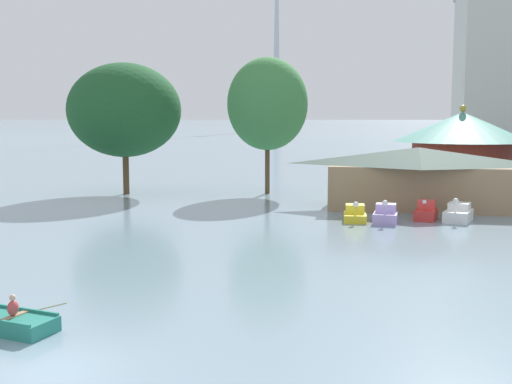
# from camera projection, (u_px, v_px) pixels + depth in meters

# --- Properties ---
(ground_plane) EXTENTS (2000.00, 2000.00, 0.00)m
(ground_plane) POSITION_uv_depth(u_px,v_px,m) (53.00, 372.00, 18.79)
(ground_plane) COLOR gray
(rowboat_with_rower) EXTENTS (3.69, 3.91, 1.35)m
(rowboat_with_rower) POSITION_uv_depth(u_px,v_px,m) (8.00, 322.00, 22.33)
(rowboat_with_rower) COLOR #237A6B
(rowboat_with_rower) RESTS_ON ground
(pedal_boat_yellow) EXTENTS (1.71, 2.70, 1.53)m
(pedal_boat_yellow) POSITION_uv_depth(u_px,v_px,m) (355.00, 214.00, 45.41)
(pedal_boat_yellow) COLOR yellow
(pedal_boat_yellow) RESTS_ON ground
(pedal_boat_lavender) EXTENTS (1.77, 2.39, 1.73)m
(pedal_boat_lavender) POSITION_uv_depth(u_px,v_px,m) (386.00, 215.00, 44.51)
(pedal_boat_lavender) COLOR #B299D8
(pedal_boat_lavender) RESTS_ON ground
(pedal_boat_red) EXTENTS (1.85, 2.67, 1.56)m
(pedal_boat_red) POSITION_uv_depth(u_px,v_px,m) (426.00, 212.00, 45.99)
(pedal_boat_red) COLOR red
(pedal_boat_red) RESTS_ON ground
(pedal_boat_white) EXTENTS (2.41, 3.23, 1.79)m
(pedal_boat_white) POSITION_uv_depth(u_px,v_px,m) (458.00, 214.00, 45.31)
(pedal_boat_white) COLOR white
(pedal_boat_white) RESTS_ON ground
(boathouse) EXTENTS (15.00, 6.85, 4.91)m
(boathouse) POSITION_uv_depth(u_px,v_px,m) (418.00, 177.00, 51.30)
(boathouse) COLOR #9E7F5B
(boathouse) RESTS_ON ground
(green_roof_pavilion) EXTENTS (13.34, 13.34, 8.45)m
(green_roof_pavilion) POSITION_uv_depth(u_px,v_px,m) (462.00, 145.00, 63.31)
(green_roof_pavilion) COLOR #993328
(green_roof_pavilion) RESTS_ON ground
(shoreline_tree_tall_left) EXTENTS (10.63, 10.63, 12.33)m
(shoreline_tree_tall_left) POSITION_uv_depth(u_px,v_px,m) (124.00, 110.00, 60.14)
(shoreline_tree_tall_left) COLOR brown
(shoreline_tree_tall_left) RESTS_ON ground
(shoreline_tree_mid) EXTENTS (7.61, 7.61, 12.88)m
(shoreline_tree_mid) POSITION_uv_depth(u_px,v_px,m) (267.00, 104.00, 60.39)
(shoreline_tree_mid) COLOR brown
(shoreline_tree_mid) RESTS_ON ground
(distant_broadcast_tower) EXTENTS (5.27, 5.27, 155.88)m
(distant_broadcast_tower) POSITION_uv_depth(u_px,v_px,m) (277.00, 3.00, 304.32)
(distant_broadcast_tower) COLOR #B7BCC6
(distant_broadcast_tower) RESTS_ON ground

